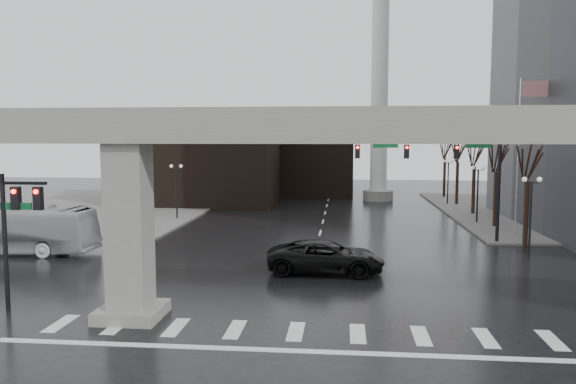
% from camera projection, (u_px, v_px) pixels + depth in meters
% --- Properties ---
extents(ground, '(160.00, 160.00, 0.00)m').
position_uv_depth(ground, '(298.00, 323.00, 22.86)').
color(ground, black).
rests_on(ground, ground).
extents(sidewalk_nw, '(28.00, 36.00, 0.15)m').
position_uv_depth(sidewalk_nw, '(87.00, 207.00, 61.06)').
color(sidewalk_nw, slate).
rests_on(sidewalk_nw, ground).
extents(elevated_guideway, '(48.00, 2.60, 8.70)m').
position_uv_depth(elevated_guideway, '(330.00, 154.00, 22.07)').
color(elevated_guideway, gray).
rests_on(elevated_guideway, ground).
extents(building_far_left, '(16.00, 14.00, 10.00)m').
position_uv_depth(building_far_left, '(207.00, 160.00, 65.35)').
color(building_far_left, black).
rests_on(building_far_left, ground).
extents(building_far_mid, '(10.00, 10.00, 8.00)m').
position_uv_depth(building_far_mid, '(315.00, 165.00, 74.18)').
color(building_far_mid, black).
rests_on(building_far_mid, ground).
extents(smokestack, '(3.60, 3.60, 30.00)m').
position_uv_depth(smokestack, '(380.00, 89.00, 66.56)').
color(smokestack, silver).
rests_on(smokestack, ground).
extents(signal_mast_arm, '(12.12, 0.43, 8.00)m').
position_uv_depth(signal_mast_arm, '(445.00, 162.00, 40.04)').
color(signal_mast_arm, black).
rests_on(signal_mast_arm, ground).
extents(signal_left_pole, '(2.30, 0.30, 6.00)m').
position_uv_depth(signal_left_pole, '(16.00, 218.00, 24.16)').
color(signal_left_pole, black).
rests_on(signal_left_pole, ground).
extents(flagpole_assembly, '(2.06, 0.12, 12.00)m').
position_uv_depth(flagpole_assembly, '(523.00, 138.00, 42.43)').
color(flagpole_assembly, silver).
rests_on(flagpole_assembly, ground).
extents(lamp_right_0, '(1.22, 0.32, 5.11)m').
position_uv_depth(lamp_right_0, '(531.00, 203.00, 35.07)').
color(lamp_right_0, black).
rests_on(lamp_right_0, ground).
extents(lamp_right_1, '(1.22, 0.32, 5.11)m').
position_uv_depth(lamp_right_1, '(478.00, 185.00, 48.94)').
color(lamp_right_1, black).
rests_on(lamp_right_1, ground).
extents(lamp_right_2, '(1.22, 0.32, 5.11)m').
position_uv_depth(lamp_right_2, '(448.00, 174.00, 62.81)').
color(lamp_right_2, black).
rests_on(lamp_right_2, ground).
extents(lamp_left_0, '(1.22, 0.32, 5.11)m').
position_uv_depth(lamp_left_0, '(115.00, 198.00, 37.71)').
color(lamp_left_0, black).
rests_on(lamp_left_0, ground).
extents(lamp_left_1, '(1.22, 0.32, 5.11)m').
position_uv_depth(lamp_left_1, '(176.00, 182.00, 51.58)').
color(lamp_left_1, black).
rests_on(lamp_left_1, ground).
extents(lamp_left_2, '(1.22, 0.32, 5.11)m').
position_uv_depth(lamp_left_2, '(212.00, 173.00, 65.45)').
color(lamp_left_2, black).
rests_on(lamp_left_2, ground).
extents(tree_right_0, '(1.09, 1.58, 7.50)m').
position_uv_depth(tree_right_0, '(527.00, 206.00, 39.01)').
color(tree_right_0, black).
rests_on(tree_right_0, ground).
extents(tree_right_1, '(1.09, 1.61, 7.67)m').
position_uv_depth(tree_right_1, '(496.00, 194.00, 46.93)').
color(tree_right_1, black).
rests_on(tree_right_1, ground).
extents(tree_right_2, '(1.10, 1.63, 7.85)m').
position_uv_depth(tree_right_2, '(474.00, 185.00, 54.85)').
color(tree_right_2, black).
rests_on(tree_right_2, ground).
extents(tree_right_3, '(1.11, 1.66, 8.02)m').
position_uv_depth(tree_right_3, '(457.00, 179.00, 62.77)').
color(tree_right_3, black).
rests_on(tree_right_3, ground).
extents(tree_right_4, '(1.12, 1.69, 8.19)m').
position_uv_depth(tree_right_4, '(445.00, 174.00, 70.69)').
color(tree_right_4, black).
rests_on(tree_right_4, ground).
extents(pickup_truck, '(6.59, 3.17, 1.81)m').
position_uv_depth(pickup_truck, '(326.00, 257.00, 31.33)').
color(pickup_truck, black).
rests_on(pickup_truck, ground).
extents(city_bus, '(11.48, 2.87, 3.19)m').
position_uv_depth(city_bus, '(9.00, 229.00, 36.54)').
color(city_bus, '#B4B5B9').
rests_on(city_bus, ground).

